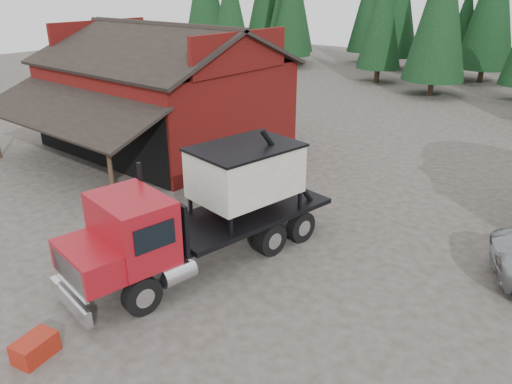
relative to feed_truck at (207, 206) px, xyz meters
The scene contains 7 objects.
ground 2.76m from the feed_truck, 115.47° to the right, with size 120.00×120.00×0.00m, color #3F3731.
red_barn 14.41m from the feed_truck, 144.69° to the left, with size 12.80×13.63×7.18m.
conifer_backdrop 40.48m from the feed_truck, 91.07° to the left, with size 76.00×16.00×16.00m, color black, non-canonical shape.
near_pine_a 35.13m from the feed_truck, 130.73° to the left, with size 4.40×4.40×11.40m.
near_pine_d 33.19m from the feed_truck, 98.34° to the left, with size 5.28×5.28×13.40m.
feed_truck is the anchor object (origin of this frame).
equip_box 6.80m from the feed_truck, 90.42° to the right, with size 0.70×1.10×0.60m, color maroon.
Camera 1 is at (11.95, -9.39, 9.27)m, focal length 35.00 mm.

